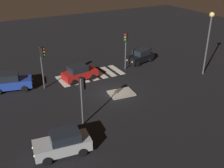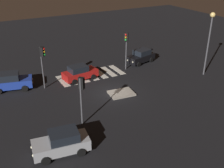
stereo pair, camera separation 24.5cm
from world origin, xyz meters
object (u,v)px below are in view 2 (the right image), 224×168
object	(u,v)px
traffic_light_south	(126,42)
street_lamp	(210,33)
traffic_island	(121,93)
car_blue	(11,81)
car_silver	(62,143)
car_red	(80,73)
traffic_light_north	(81,89)
traffic_light_east	(43,57)
car_black	(141,56)

from	to	relation	value
traffic_light_south	street_lamp	size ratio (longest dim) A/B	0.64
traffic_island	car_blue	size ratio (longest dim) A/B	0.60
car_silver	car_red	xyz separation A→B (m)	(-5.86, -11.00, -0.02)
street_lamp	car_silver	bearing A→B (deg)	15.96
traffic_light_north	traffic_light_south	world-z (taller)	traffic_light_south
car_red	traffic_light_east	xyz separation A→B (m)	(3.97, 0.29, 2.58)
traffic_light_south	traffic_light_east	bearing A→B (deg)	-44.50
car_red	traffic_light_south	distance (m)	6.57
traffic_island	car_blue	distance (m)	11.46
car_red	car_blue	bearing A→B (deg)	164.57
car_red	street_lamp	world-z (taller)	street_lamp
car_silver	car_red	bearing A→B (deg)	-110.52
traffic_light_north	traffic_light_south	xyz separation A→B (m)	(-9.14, -8.40, 0.32)
traffic_island	traffic_light_north	world-z (taller)	traffic_light_north
car_silver	car_black	world-z (taller)	car_silver
car_blue	traffic_light_north	world-z (taller)	traffic_light_north
car_black	traffic_light_south	xyz separation A→B (m)	(3.01, 1.17, 2.63)
car_blue	street_lamp	xyz separation A→B (m)	(-20.46, 6.67, 4.06)
traffic_island	traffic_light_east	xyz separation A→B (m)	(6.29, -4.97, 3.32)
traffic_light_north	street_lamp	size ratio (longest dim) A/B	0.58
car_silver	car_black	bearing A→B (deg)	-132.98
traffic_light_south	car_red	bearing A→B (deg)	-45.80
traffic_light_east	traffic_light_south	size ratio (longest dim) A/B	0.98
car_black	traffic_light_south	world-z (taller)	traffic_light_south
traffic_light_east	traffic_light_north	xyz separation A→B (m)	(-0.84, 8.01, -0.25)
car_red	traffic_light_east	world-z (taller)	traffic_light_east
car_black	car_blue	bearing A→B (deg)	-13.25
car_red	traffic_island	bearing A→B (deg)	-72.50
car_black	street_lamp	size ratio (longest dim) A/B	0.58
car_silver	traffic_light_east	xyz separation A→B (m)	(-1.89, -10.71, 2.56)
traffic_light_east	traffic_light_south	xyz separation A→B (m)	(-9.98, -0.38, 0.06)
car_silver	street_lamp	distance (m)	20.35
car_silver	traffic_light_east	world-z (taller)	traffic_light_east
car_red	traffic_light_east	bearing A→B (deg)	177.85
car_silver	street_lamp	size ratio (longest dim) A/B	0.57
traffic_island	car_silver	bearing A→B (deg)	35.10
traffic_light_south	car_silver	bearing A→B (deg)	-3.63
street_lamp	car_black	bearing A→B (deg)	-57.77
car_black	traffic_light_north	distance (m)	15.64
traffic_light_north	car_red	bearing A→B (deg)	31.19
car_blue	car_black	bearing A→B (deg)	14.27
traffic_island	car_blue	bearing A→B (deg)	-34.07
car_silver	traffic_light_south	world-z (taller)	traffic_light_south
car_black	street_lamp	xyz separation A→B (m)	(-4.28, 6.79, 4.11)
traffic_island	traffic_light_south	size ratio (longest dim) A/B	0.57
traffic_island	car_black	distance (m)	9.39
car_black	traffic_light_north	xyz separation A→B (m)	(12.15, 9.57, 2.32)
traffic_light_north	car_blue	bearing A→B (deg)	74.88
traffic_light_north	street_lamp	xyz separation A→B (m)	(-16.43, -2.78, 1.79)
car_red	traffic_light_east	size ratio (longest dim) A/B	0.89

